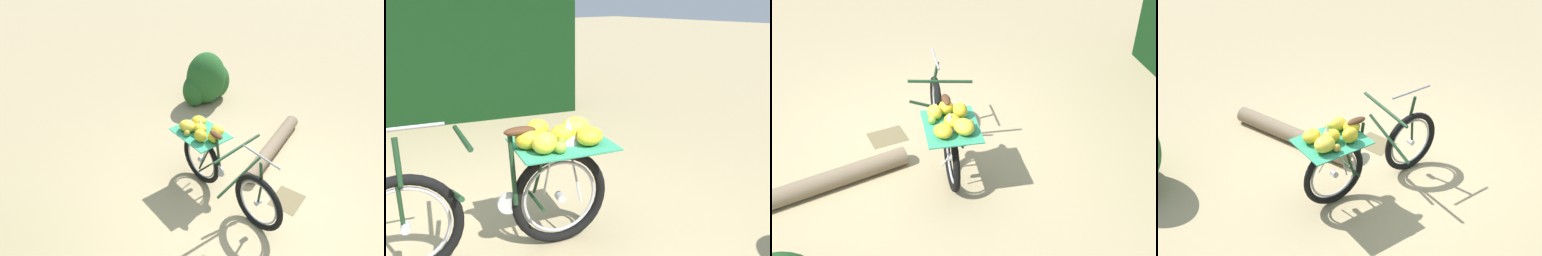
# 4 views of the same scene
# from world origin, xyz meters

# --- Properties ---
(ground_plane) EXTENTS (60.00, 60.00, 0.00)m
(ground_plane) POSITION_xyz_m (0.00, 0.00, 0.00)
(ground_plane) COLOR tan
(bicycle) EXTENTS (0.89, 1.79, 1.03)m
(bicycle) POSITION_xyz_m (0.05, -0.40, 0.52)
(bicycle) COLOR black
(bicycle) RESTS_ON ground_plane
(fallen_log) EXTENTS (1.77, 0.33, 0.20)m
(fallen_log) POSITION_xyz_m (-1.24, -0.22, 0.10)
(fallen_log) COLOR #7F6B51
(fallen_log) RESTS_ON ground_plane
(leaf_litter_patch) EXTENTS (0.44, 0.36, 0.01)m
(leaf_litter_patch) POSITION_xyz_m (-0.38, 0.41, 0.00)
(leaf_litter_patch) COLOR olive
(leaf_litter_patch) RESTS_ON ground_plane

